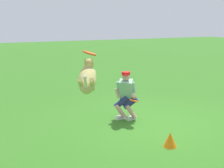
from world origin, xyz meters
The scene contains 6 objects.
ground_plane centered at (0.00, 0.00, 0.00)m, with size 60.00×60.00×0.00m, color #306A1E.
person centered at (0.55, -0.59, 0.70)m, with size 0.61×0.71×1.29m.
dog centered at (2.43, 1.67, 1.68)m, with size 0.55×1.01×0.56m.
frisbee_flying centered at (2.33, 1.51, 2.06)m, with size 0.23×0.23×0.02m, color #E5490F.
frisbee_held centered at (0.53, -0.21, 0.61)m, with size 0.22×0.22×0.02m, color #E55213.
training_cone centered at (0.50, 1.30, 0.16)m, with size 0.28×0.28×0.31m, color orange.
Camera 1 is at (3.98, 5.94, 2.58)m, focal length 46.94 mm.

